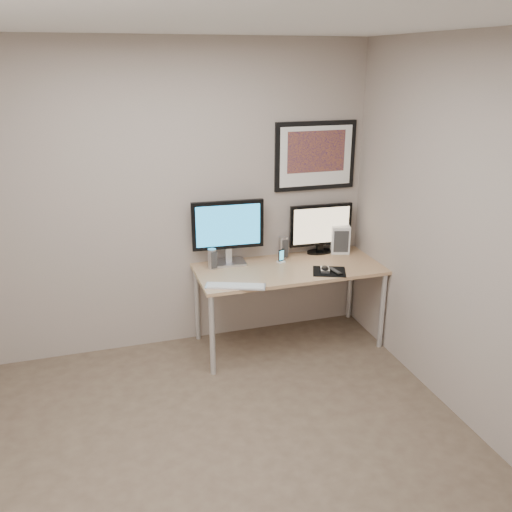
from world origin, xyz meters
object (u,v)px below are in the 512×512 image
(monitor_tv, at_px, (321,227))
(fan_unit, at_px, (340,239))
(desk, at_px, (289,274))
(phone_dock, at_px, (281,256))
(keyboard, at_px, (236,286))
(speaker_right, at_px, (283,247))
(framed_art, at_px, (315,156))
(speaker_left, at_px, (212,259))
(monitor_large, at_px, (228,230))

(monitor_tv, xyz_separation_m, fan_unit, (0.18, -0.05, -0.12))
(desk, height_order, phone_dock, phone_dock)
(phone_dock, relative_size, keyboard, 0.26)
(speaker_right, distance_m, keyboard, 0.78)
(speaker_right, relative_size, fan_unit, 0.78)
(desk, height_order, speaker_right, speaker_right)
(desk, distance_m, framed_art, 1.07)
(speaker_left, distance_m, phone_dock, 0.62)
(desk, relative_size, framed_art, 2.13)
(framed_art, distance_m, monitor_large, 1.01)
(speaker_left, xyz_separation_m, phone_dock, (0.61, -0.03, -0.03))
(speaker_left, distance_m, speaker_right, 0.67)
(speaker_left, bearing_deg, desk, -28.93)
(framed_art, bearing_deg, monitor_large, -173.58)
(framed_art, relative_size, fan_unit, 2.93)
(framed_art, relative_size, monitor_large, 1.20)
(keyboard, bearing_deg, speaker_left, 122.14)
(monitor_tv, distance_m, phone_dock, 0.49)
(desk, distance_m, monitor_large, 0.66)
(framed_art, distance_m, speaker_right, 0.86)
(monitor_tv, distance_m, fan_unit, 0.22)
(phone_dock, relative_size, fan_unit, 0.49)
(framed_art, distance_m, fan_unit, 0.81)
(phone_dock, bearing_deg, monitor_tv, -2.46)
(phone_dock, xyz_separation_m, keyboard, (-0.53, -0.41, -0.05))
(keyboard, distance_m, fan_unit, 1.25)
(monitor_tv, relative_size, speaker_left, 3.30)
(monitor_tv, bearing_deg, phone_dock, -159.92)
(phone_dock, bearing_deg, desk, -99.02)
(desk, relative_size, monitor_large, 2.56)
(speaker_left, xyz_separation_m, fan_unit, (1.22, 0.06, 0.04))
(monitor_large, distance_m, fan_unit, 1.08)
(monitor_large, height_order, speaker_right, monitor_large)
(speaker_right, bearing_deg, desk, -108.14)
(desk, height_order, framed_art, framed_art)
(speaker_left, bearing_deg, monitor_tv, -8.68)
(speaker_left, xyz_separation_m, speaker_right, (0.67, 0.08, 0.01))
(speaker_left, bearing_deg, keyboard, -93.33)
(monitor_large, bearing_deg, fan_unit, 2.35)
(phone_dock, bearing_deg, framed_art, 7.57)
(framed_art, height_order, keyboard, framed_art)
(desk, xyz_separation_m, framed_art, (0.35, 0.33, 0.96))
(keyboard, bearing_deg, speaker_right, 62.84)
(keyboard, bearing_deg, monitor_tv, 50.80)
(desk, height_order, keyboard, keyboard)
(speaker_left, relative_size, fan_unit, 0.70)
(monitor_tv, distance_m, speaker_right, 0.40)
(monitor_tv, xyz_separation_m, speaker_right, (-0.38, -0.03, -0.15))
(desk, height_order, monitor_tv, monitor_tv)
(desk, bearing_deg, framed_art, 43.46)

